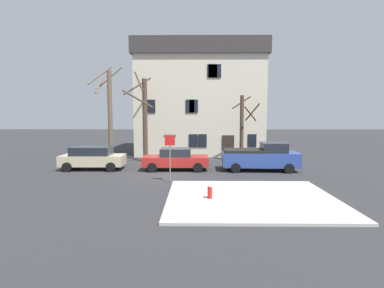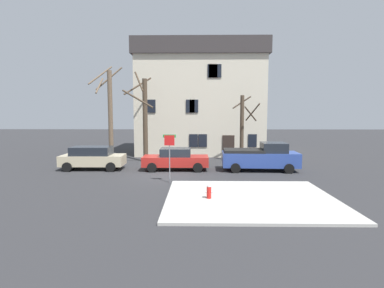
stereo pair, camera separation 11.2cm
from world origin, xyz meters
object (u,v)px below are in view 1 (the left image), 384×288
at_px(building_main, 199,99).
at_px(pickup_truck_blue, 261,157).
at_px(tree_bare_mid, 144,117).
at_px(tree_bare_far, 243,127).
at_px(fire_hydrant, 210,191).
at_px(bicycle_leaning, 92,158).
at_px(street_sign_pole, 170,149).
at_px(car_beige_wagon, 92,158).
at_px(car_red_sedan, 176,159).
at_px(tree_bare_near, 109,112).

xyz_separation_m(building_main, pickup_truck_blue, (4.32, -10.95, -4.65)).
distance_m(tree_bare_mid, tree_bare_far, 8.34).
xyz_separation_m(building_main, tree_bare_mid, (-4.75, -7.02, -1.81)).
bearing_deg(fire_hydrant, pickup_truck_blue, 62.75).
xyz_separation_m(tree_bare_mid, bicycle_leaning, (-4.45, -0.20, -3.46)).
xyz_separation_m(tree_bare_far, street_sign_pole, (-5.46, -7.77, -1.00)).
bearing_deg(pickup_truck_blue, building_main, 111.53).
height_order(car_beige_wagon, fire_hydrant, car_beige_wagon).
xyz_separation_m(building_main, car_red_sedan, (-1.85, -10.83, -4.83)).
xyz_separation_m(tree_bare_near, car_beige_wagon, (-0.16, -4.17, -3.37)).
relative_size(car_beige_wagon, pickup_truck_blue, 0.84).
distance_m(street_sign_pole, bicycle_leaning, 10.76).
relative_size(building_main, tree_bare_near, 1.54).
relative_size(tree_bare_mid, tree_bare_far, 1.35).
bearing_deg(car_beige_wagon, tree_bare_near, 87.83).
distance_m(building_main, tree_bare_far, 8.45).
relative_size(tree_bare_near, tree_bare_far, 1.49).
xyz_separation_m(tree_bare_mid, car_red_sedan, (2.91, -3.81, -3.02)).
relative_size(car_red_sedan, fire_hydrant, 6.93).
height_order(car_beige_wagon, bicycle_leaning, car_beige_wagon).
bearing_deg(car_beige_wagon, fire_hydrant, -44.16).
xyz_separation_m(building_main, fire_hydrant, (0.29, -18.78, -5.16)).
bearing_deg(building_main, car_beige_wagon, -126.63).
distance_m(tree_bare_mid, fire_hydrant, 13.23).
xyz_separation_m(car_red_sedan, fire_hydrant, (2.14, -7.95, -0.33)).
distance_m(car_red_sedan, fire_hydrant, 8.24).
bearing_deg(car_red_sedan, car_beige_wagon, 179.17).
distance_m(tree_bare_mid, pickup_truck_blue, 10.29).
bearing_deg(street_sign_pole, car_beige_wagon, 145.18).
bearing_deg(tree_bare_mid, pickup_truck_blue, -23.41).
relative_size(pickup_truck_blue, street_sign_pole, 1.90).
relative_size(tree_bare_far, pickup_truck_blue, 1.03).
height_order(car_red_sedan, fire_hydrant, car_red_sedan).
relative_size(car_beige_wagon, bicycle_leaning, 2.63).
bearing_deg(fire_hydrant, street_sign_pole, 120.03).
distance_m(tree_bare_mid, car_beige_wagon, 5.74).
height_order(tree_bare_mid, fire_hydrant, tree_bare_mid).
distance_m(tree_bare_near, fire_hydrant, 15.14).
height_order(building_main, street_sign_pole, building_main).
distance_m(car_red_sedan, pickup_truck_blue, 6.17).
bearing_deg(fire_hydrant, tree_bare_mid, 113.22).
distance_m(pickup_truck_blue, bicycle_leaning, 14.04).
bearing_deg(tree_bare_near, fire_hydrant, -56.38).
xyz_separation_m(car_beige_wagon, bicycle_leaning, (-1.22, 3.52, -0.52)).
height_order(tree_bare_near, car_beige_wagon, tree_bare_near).
height_order(tree_bare_mid, tree_bare_far, tree_bare_mid).
bearing_deg(tree_bare_far, pickup_truck_blue, -78.30).
height_order(pickup_truck_blue, street_sign_pole, street_sign_pole).
bearing_deg(street_sign_pole, building_main, 82.71).
relative_size(car_red_sedan, street_sign_pole, 1.66).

